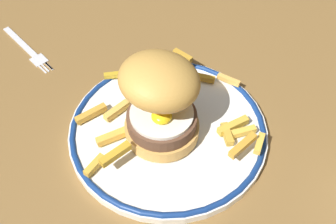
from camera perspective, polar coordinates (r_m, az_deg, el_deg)
name	(u,v)px	position (r cm, az deg, el deg)	size (l,w,h in cm)	color
ground_plane	(173,149)	(58.41, 0.63, -5.02)	(118.96, 91.51, 4.00)	brown
dinner_plate	(168,130)	(56.79, 0.00, -2.46)	(26.94, 26.94, 1.60)	white
burger	(161,97)	(51.49, -0.91, 2.00)	(14.12, 13.78, 12.22)	gold
fries_pile	(169,118)	(55.80, 0.12, -0.89)	(24.99, 25.81, 2.89)	gold
fork	(28,49)	(72.95, -18.58, 8.13)	(4.10, 14.40, 0.36)	silver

